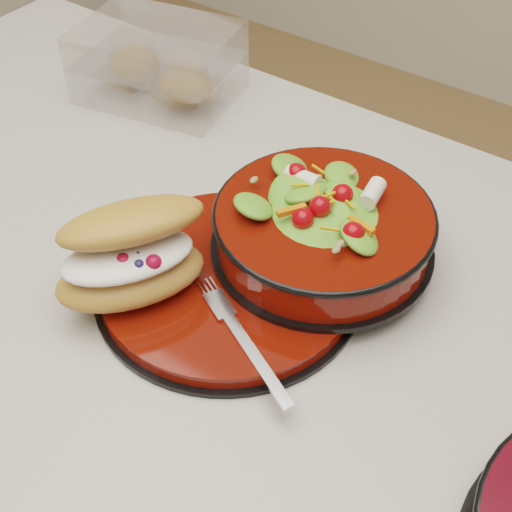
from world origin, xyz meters
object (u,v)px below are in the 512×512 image
Objects in this scene: salad_bowl at (324,223)px; pastry_box at (158,64)px; fork at (245,342)px; island_counter at (213,481)px; dinner_plate at (228,281)px; croissant at (133,255)px.

salad_bowl is 1.01× the size of pastry_box.
salad_bowl is 0.15m from fork.
island_counter is 5.47× the size of pastry_box.
croissant is at bearing -134.31° from dinner_plate.
croissant is 1.26× the size of fork.
pastry_box is at bearing 71.25° from croissant.
dinner_plate is at bearing -10.82° from croissant.
dinner_plate reaches higher than island_counter.
dinner_plate is 0.11m from salad_bowl.
salad_bowl is at bearing 56.99° from dinner_plate.
dinner_plate is 0.09m from fork.
pastry_box reaches higher than island_counter.
croissant reaches higher than fork.
croissant is 0.39m from pastry_box.
croissant reaches higher than pastry_box.
salad_bowl is 1.29× the size of croissant.
croissant is at bearing -104.24° from island_counter.
fork is 0.62× the size of pastry_box.
pastry_box is at bearing 141.04° from dinner_plate.
fork is (0.13, 0.00, -0.04)m from croissant.
pastry_box is (-0.36, 0.30, 0.02)m from fork.
croissant is 0.13m from fork.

